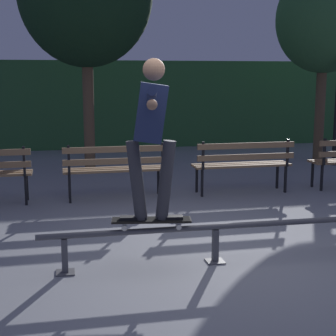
{
  "coord_description": "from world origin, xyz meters",
  "views": [
    {
      "loc": [
        -1.48,
        -4.93,
        1.89
      ],
      "look_at": [
        -0.33,
        0.67,
        0.85
      ],
      "focal_mm": 54.74,
      "sensor_mm": 36.0,
      "label": 1
    }
  ],
  "objects_px": {
    "skateboarder": "(151,126)",
    "park_bench_right_center": "(243,161)",
    "tree_far_right": "(325,20)",
    "grind_rail": "(216,233)",
    "skateboard": "(151,221)",
    "park_bench_left_center": "(116,165)"
  },
  "relations": [
    {
      "from": "skateboarder",
      "to": "park_bench_left_center",
      "type": "height_order",
      "value": "skateboarder"
    },
    {
      "from": "park_bench_right_center",
      "to": "grind_rail",
      "type": "bearing_deg",
      "value": -114.77
    },
    {
      "from": "skateboard",
      "to": "park_bench_left_center",
      "type": "relative_size",
      "value": 0.5
    },
    {
      "from": "skateboard",
      "to": "tree_far_right",
      "type": "distance_m",
      "value": 8.0
    },
    {
      "from": "skateboard",
      "to": "park_bench_right_center",
      "type": "distance_m",
      "value": 3.5
    },
    {
      "from": "grind_rail",
      "to": "tree_far_right",
      "type": "xyz_separation_m",
      "value": [
        4.18,
        5.82,
        2.76
      ]
    },
    {
      "from": "skateboard",
      "to": "skateboarder",
      "type": "distance_m",
      "value": 0.94
    },
    {
      "from": "grind_rail",
      "to": "skateboarder",
      "type": "relative_size",
      "value": 2.28
    },
    {
      "from": "skateboarder",
      "to": "park_bench_left_center",
      "type": "xyz_separation_m",
      "value": [
        -0.06,
        2.88,
        -0.88
      ]
    },
    {
      "from": "skateboard",
      "to": "park_bench_right_center",
      "type": "height_order",
      "value": "park_bench_right_center"
    },
    {
      "from": "skateboarder",
      "to": "park_bench_right_center",
      "type": "height_order",
      "value": "skateboarder"
    },
    {
      "from": "skateboarder",
      "to": "park_bench_right_center",
      "type": "distance_m",
      "value": 3.6
    },
    {
      "from": "grind_rail",
      "to": "park_bench_right_center",
      "type": "distance_m",
      "value": 3.18
    },
    {
      "from": "park_bench_right_center",
      "to": "skateboard",
      "type": "bearing_deg",
      "value": -124.65
    },
    {
      "from": "grind_rail",
      "to": "skateboard",
      "type": "bearing_deg",
      "value": 180.0
    },
    {
      "from": "park_bench_right_center",
      "to": "tree_far_right",
      "type": "height_order",
      "value": "tree_far_right"
    },
    {
      "from": "skateboarder",
      "to": "park_bench_right_center",
      "type": "relative_size",
      "value": 0.97
    },
    {
      "from": "park_bench_left_center",
      "to": "tree_far_right",
      "type": "xyz_separation_m",
      "value": [
        4.9,
        2.94,
        2.54
      ]
    },
    {
      "from": "skateboarder",
      "to": "park_bench_left_center",
      "type": "relative_size",
      "value": 0.97
    },
    {
      "from": "skateboarder",
      "to": "tree_far_right",
      "type": "xyz_separation_m",
      "value": [
        4.84,
        5.82,
        1.66
      ]
    },
    {
      "from": "park_bench_right_center",
      "to": "park_bench_left_center",
      "type": "bearing_deg",
      "value": 180.0
    },
    {
      "from": "grind_rail",
      "to": "tree_far_right",
      "type": "height_order",
      "value": "tree_far_right"
    }
  ]
}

